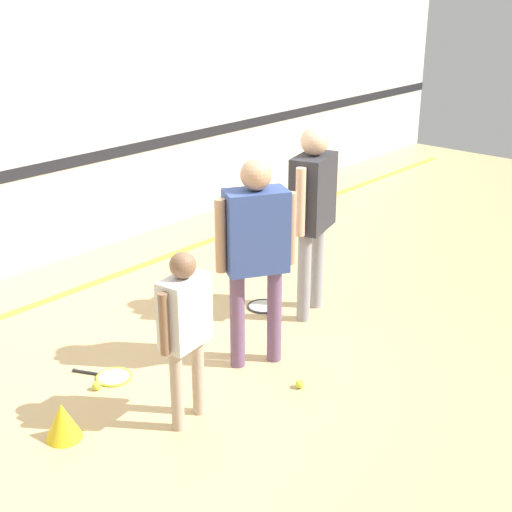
# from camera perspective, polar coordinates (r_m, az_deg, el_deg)

# --- Properties ---
(ground_plane) EXTENTS (16.00, 16.00, 0.00)m
(ground_plane) POSITION_cam_1_polar(r_m,az_deg,el_deg) (5.60, -2.55, -8.99)
(ground_plane) COLOR tan
(wall_back) EXTENTS (16.00, 0.07, 3.20)m
(wall_back) POSITION_cam_1_polar(r_m,az_deg,el_deg) (7.28, -19.79, 10.47)
(wall_back) COLOR silver
(wall_back) RESTS_ON ground_plane
(floor_stripe) EXTENTS (14.40, 0.10, 0.01)m
(floor_stripe) POSITION_cam_1_polar(r_m,az_deg,el_deg) (7.07, -14.92, -2.89)
(floor_stripe) COLOR yellow
(floor_stripe) RESTS_ON ground_plane
(person_instructor) EXTENTS (0.55, 0.45, 1.64)m
(person_instructor) POSITION_cam_1_polar(r_m,az_deg,el_deg) (5.25, -0.00, 1.14)
(person_instructor) COLOR #6B4C70
(person_instructor) RESTS_ON ground_plane
(person_student_left) EXTENTS (0.47, 0.24, 1.24)m
(person_student_left) POSITION_cam_1_polar(r_m,az_deg,el_deg) (4.65, -5.70, -5.13)
(person_student_left) COLOR tan
(person_student_left) RESTS_ON ground_plane
(person_student_right) EXTENTS (0.62, 0.38, 1.69)m
(person_student_right) POSITION_cam_1_polar(r_m,az_deg,el_deg) (6.09, 4.56, 4.31)
(person_student_right) COLOR gray
(person_student_right) RESTS_ON ground_plane
(racket_spare_on_floor) EXTENTS (0.37, 0.50, 0.03)m
(racket_spare_on_floor) POSITION_cam_1_polar(r_m,az_deg,el_deg) (5.58, -11.48, -9.42)
(racket_spare_on_floor) COLOR #C6D838
(racket_spare_on_floor) RESTS_ON ground_plane
(racket_second_spare) EXTENTS (0.41, 0.49, 0.03)m
(racket_second_spare) POSITION_cam_1_polar(r_m,az_deg,el_deg) (6.54, 0.61, -4.09)
(racket_second_spare) COLOR #28282D
(racket_second_spare) RESTS_ON ground_plane
(tennis_ball_near_instructor) EXTENTS (0.07, 0.07, 0.07)m
(tennis_ball_near_instructor) POSITION_cam_1_polar(r_m,az_deg,el_deg) (5.35, 3.53, -10.19)
(tennis_ball_near_instructor) COLOR #CCE038
(tennis_ball_near_instructor) RESTS_ON ground_plane
(tennis_ball_by_spare_racket) EXTENTS (0.07, 0.07, 0.07)m
(tennis_ball_by_spare_racket) POSITION_cam_1_polar(r_m,az_deg,el_deg) (5.45, -12.64, -10.10)
(tennis_ball_by_spare_racket) COLOR #CCE038
(tennis_ball_by_spare_racket) RESTS_ON ground_plane
(training_cone) EXTENTS (0.24, 0.24, 0.26)m
(training_cone) POSITION_cam_1_polar(r_m,az_deg,el_deg) (4.94, -15.21, -12.62)
(training_cone) COLOR yellow
(training_cone) RESTS_ON ground_plane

